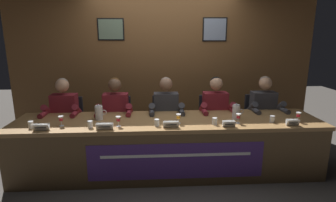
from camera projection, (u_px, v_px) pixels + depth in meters
The scene contains 30 objects.
ground_plane at pixel (168, 170), 3.73m from camera, with size 12.00×12.00×0.00m, color #4C4742.
wall_back_panelled at pixel (163, 65), 4.73m from camera, with size 5.20×0.14×2.60m.
conference_table at pixel (169, 138), 3.49m from camera, with size 4.00×0.87×0.73m.
chair_far_left at pixel (69, 128), 4.14m from camera, with size 0.44×0.44×0.89m.
panelist_far_left at pixel (63, 114), 3.89m from camera, with size 0.51×0.48×1.21m.
nameplate_far_left at pixel (41, 127), 3.14m from camera, with size 0.18×0.06×0.08m.
juice_glass_far_left at pixel (61, 119), 3.28m from camera, with size 0.06×0.06×0.12m.
water_cup_far_left at pixel (31, 125), 3.22m from camera, with size 0.06×0.06×0.08m.
chair_left at pixel (118, 127), 4.19m from camera, with size 0.44×0.44×0.89m.
panelist_left at pixel (115, 113), 3.93m from camera, with size 0.51×0.48×1.21m.
nameplate_left at pixel (105, 126), 3.16m from camera, with size 0.20×0.06×0.08m.
juice_glass_left at pixel (118, 120), 3.27m from camera, with size 0.06×0.06×0.12m.
water_cup_left at pixel (90, 125), 3.23m from camera, with size 0.06×0.06×0.08m.
chair_center at pixel (166, 126), 4.23m from camera, with size 0.44×0.44×0.89m.
panelist_center at pixel (166, 112), 3.97m from camera, with size 0.51×0.48×1.21m.
nameplate_center at pixel (171, 124), 3.24m from camera, with size 0.19×0.06×0.08m.
juice_glass_center at pixel (179, 117), 3.38m from camera, with size 0.06×0.06×0.12m.
water_cup_center at pixel (157, 123), 3.29m from camera, with size 0.06×0.06×0.08m.
chair_right at pixel (212, 125), 4.27m from camera, with size 0.44×0.44×0.89m.
panelist_right at pixel (216, 112), 4.02m from camera, with size 0.51×0.48×1.21m.
nameplate_right at pixel (229, 124), 3.26m from camera, with size 0.15×0.06×0.08m.
juice_glass_right at pixel (238, 117), 3.39m from camera, with size 0.06×0.06×0.12m.
water_cup_right at pixel (215, 122), 3.35m from camera, with size 0.06×0.06×0.08m.
chair_far_right at pixel (258, 124), 4.32m from camera, with size 0.44×0.44×0.89m.
panelist_far_right at pixel (265, 111), 4.06m from camera, with size 0.51×0.48×1.21m.
nameplate_far_right at pixel (292, 122), 3.31m from camera, with size 0.16×0.06×0.08m.
juice_glass_far_right at pixel (298, 115), 3.45m from camera, with size 0.06×0.06×0.12m.
water_cup_far_right at pixel (272, 119), 3.44m from camera, with size 0.06×0.06×0.08m.
water_pitcher_left_side at pixel (99, 113), 3.53m from camera, with size 0.15×0.10×0.21m.
water_pitcher_right_side at pixel (236, 112), 3.57m from camera, with size 0.15×0.10×0.21m.
Camera 1 is at (-0.21, -3.39, 1.80)m, focal length 28.97 mm.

